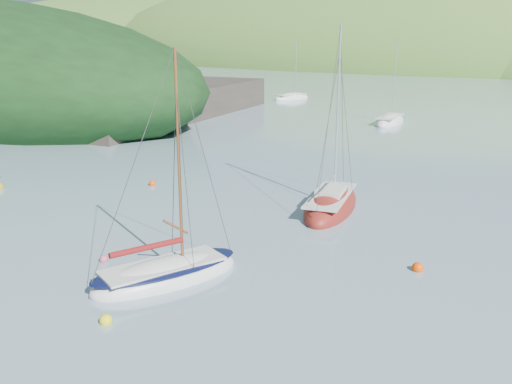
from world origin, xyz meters
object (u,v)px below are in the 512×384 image
Objects in this scene: daysailer_white at (166,275)px; distant_sloop_c at (292,98)px; distant_sloop_a at (390,122)px; sloop_red at (331,206)px.

distant_sloop_c is at bearing 137.12° from daysailer_white.
distant_sloop_a is at bearing -17.21° from distant_sloop_c.
daysailer_white is at bearing -86.17° from distant_sloop_a.
distant_sloop_a is 24.78m from distant_sloop_c.
sloop_red is at bearing -80.38° from distant_sloop_a.
distant_sloop_c is (-20.79, 13.49, -0.01)m from distant_sloop_a.
distant_sloop_a is at bearing 120.91° from daysailer_white.
distant_sloop_c is at bearing 108.36° from sloop_red.
daysailer_white is at bearing -47.71° from distant_sloop_c.
distant_sloop_a is at bearing 91.00° from sloop_red.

